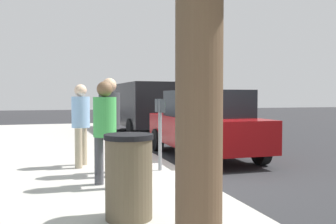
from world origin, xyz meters
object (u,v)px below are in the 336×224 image
(parking_officer, at_px, (81,119))
(parking_meter, at_px, (160,119))
(parked_sedan_near, at_px, (204,124))
(parked_van_far, at_px, (143,105))
(pedestrian_bystander, at_px, (105,125))
(pedestrian_at_meter, at_px, (109,118))
(trash_bin, at_px, (129,176))

(parking_officer, bearing_deg, parking_meter, -11.61)
(parking_meter, xyz_separation_m, parked_sedan_near, (1.99, -1.80, -0.27))
(parked_sedan_near, relative_size, parked_van_far, 0.84)
(parking_officer, bearing_deg, parked_sedan_near, 38.47)
(parking_meter, xyz_separation_m, parking_officer, (0.89, 1.46, -0.02))
(parked_van_far, bearing_deg, pedestrian_bystander, 162.97)
(pedestrian_bystander, bearing_deg, parked_sedan_near, 20.02)
(pedestrian_at_meter, relative_size, pedestrian_bystander, 1.06)
(pedestrian_at_meter, relative_size, trash_bin, 1.78)
(parked_sedan_near, bearing_deg, parking_meter, 137.91)
(parking_meter, distance_m, parked_van_far, 9.05)
(parking_meter, distance_m, trash_bin, 2.93)
(parking_officer, xyz_separation_m, parked_van_far, (7.98, -3.26, 0.11))
(pedestrian_at_meter, bearing_deg, trash_bin, -89.89)
(parking_meter, height_order, pedestrian_at_meter, pedestrian_at_meter)
(pedestrian_at_meter, bearing_deg, pedestrian_bystander, -99.59)
(pedestrian_at_meter, distance_m, parked_sedan_near, 3.52)
(parking_meter, relative_size, pedestrian_at_meter, 0.78)
(parked_sedan_near, bearing_deg, pedestrian_at_meter, 126.67)
(pedestrian_at_meter, xyz_separation_m, pedestrian_bystander, (-0.89, 0.21, -0.07))
(pedestrian_bystander, height_order, parked_van_far, parked_van_far)
(pedestrian_at_meter, xyz_separation_m, trash_bin, (-2.54, 0.15, -0.56))
(parked_van_far, bearing_deg, pedestrian_at_meter, 162.60)
(parked_sedan_near, distance_m, trash_bin, 5.50)
(pedestrian_at_meter, xyz_separation_m, parked_sedan_near, (2.09, -2.81, -0.32))
(pedestrian_bystander, bearing_deg, parking_meter, 14.39)
(trash_bin, bearing_deg, pedestrian_bystander, 1.85)
(pedestrian_at_meter, relative_size, parking_officer, 1.05)
(parked_sedan_near, relative_size, trash_bin, 4.38)
(parking_officer, relative_size, parked_sedan_near, 0.39)
(pedestrian_bystander, bearing_deg, parking_officer, 72.68)
(pedestrian_at_meter, xyz_separation_m, parked_van_far, (8.97, -2.81, 0.04))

